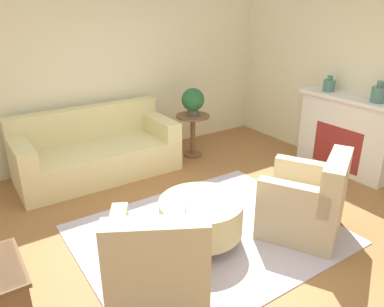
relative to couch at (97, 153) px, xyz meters
The scene contains 12 objects.
ground_plane 2.26m from the couch, 78.88° to the right, with size 16.00×16.00×0.00m, color #996638.
wall_back 1.30m from the couch, 54.25° to the left, with size 9.47×0.12×2.80m.
rug 2.26m from the couch, 78.88° to the right, with size 2.72×2.20×0.01m.
couch is the anchor object (origin of this frame).
armchair_left 2.78m from the couch, 100.15° to the right, with size 1.09×1.09×0.93m.
armchair_right 3.06m from the couch, 63.70° to the right, with size 1.09×1.09×0.93m.
ottoman_table 2.26m from the couch, 82.42° to the right, with size 0.88×0.88×0.48m.
side_table 1.59m from the couch, ahead, with size 0.54×0.54×0.69m.
fireplace 3.69m from the couch, 31.28° to the right, with size 0.44×1.53×1.14m.
vase_mantel_near 3.59m from the couch, 25.88° to the right, with size 0.17×0.17×0.24m.
vase_mantel_far 3.99m from the couch, 36.35° to the right, with size 0.20×0.20×0.28m.
potted_plant_on_side_table 1.69m from the couch, ahead, with size 0.36×0.36×0.44m.
Camera 1 is at (-2.08, -2.79, 2.40)m, focal length 35.00 mm.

